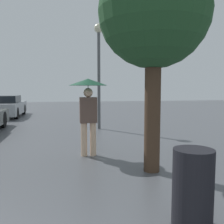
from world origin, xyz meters
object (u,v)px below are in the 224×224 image
object	(u,v)px
pedestrian	(88,98)
trash_bin	(193,188)
tree	(154,14)
street_lamp	(99,58)
parked_car_farthest	(6,107)

from	to	relation	value
pedestrian	trash_bin	xyz separation A→B (m)	(0.91, -3.37, -0.94)
tree	trash_bin	xyz separation A→B (m)	(-0.22, -2.00, -2.57)
pedestrian	tree	xyz separation A→B (m)	(1.13, -1.37, 1.63)
tree	street_lamp	bearing A→B (deg)	93.32
pedestrian	parked_car_farthest	distance (m)	10.12
pedestrian	street_lamp	world-z (taller)	street_lamp
street_lamp	pedestrian	bearing A→B (deg)	-101.54
street_lamp	tree	bearing A→B (deg)	-86.68
pedestrian	trash_bin	distance (m)	3.61
parked_car_farthest	street_lamp	xyz separation A→B (m)	(4.70, -5.31, 2.27)
tree	trash_bin	world-z (taller)	tree
pedestrian	street_lamp	distance (m)	4.32
tree	trash_bin	bearing A→B (deg)	-96.20
parked_car_farthest	tree	xyz separation A→B (m)	(5.01, -10.67, 2.45)
pedestrian	parked_car_farthest	world-z (taller)	pedestrian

